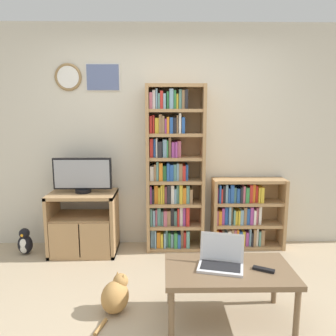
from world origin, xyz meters
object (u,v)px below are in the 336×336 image
(television, at_px, (83,175))
(cat, at_px, (116,295))
(coffee_table, at_px, (229,274))
(penguin_figurine, at_px, (25,242))
(bookshelf_tall, at_px, (172,172))
(laptop, at_px, (221,259))
(tv_stand, at_px, (84,223))
(bookshelf_short, at_px, (243,214))
(remote_near_laptop, at_px, (264,269))

(television, bearing_deg, cat, -66.10)
(coffee_table, xyz_separation_m, penguin_figurine, (-2.08, 1.24, -0.25))
(bookshelf_tall, height_order, cat, bookshelf_tall)
(laptop, xyz_separation_m, cat, (-0.83, 0.09, -0.35))
(laptop, bearing_deg, penguin_figurine, 163.41)
(television, height_order, laptop, television)
(penguin_figurine, bearing_deg, laptop, -30.60)
(tv_stand, bearing_deg, cat, -65.34)
(coffee_table, bearing_deg, tv_stand, 137.92)
(bookshelf_short, height_order, laptop, bookshelf_short)
(cat, bearing_deg, coffee_table, 30.10)
(remote_near_laptop, bearing_deg, penguin_figurine, 89.49)
(cat, bearing_deg, bookshelf_tall, 107.22)
(cat, xyz_separation_m, penguin_figurine, (-1.20, 1.11, -0.00))
(bookshelf_short, bearing_deg, tv_stand, -175.49)
(coffee_table, distance_m, remote_near_laptop, 0.26)
(bookshelf_short, distance_m, remote_near_laptop, 1.48)
(coffee_table, relative_size, penguin_figurine, 3.19)
(coffee_table, distance_m, penguin_figurine, 2.43)
(coffee_table, bearing_deg, laptop, 145.20)
(tv_stand, bearing_deg, laptop, -42.33)
(bookshelf_short, bearing_deg, remote_near_laptop, -97.80)
(bookshelf_short, xyz_separation_m, remote_near_laptop, (-0.20, -1.46, 0.04))
(laptop, height_order, cat, laptop)
(bookshelf_tall, bearing_deg, remote_near_laptop, -65.80)
(bookshelf_short, bearing_deg, penguin_figurine, -175.82)
(coffee_table, bearing_deg, penguin_figurine, 149.29)
(tv_stand, distance_m, coffee_table, 1.90)
(cat, bearing_deg, tv_stand, 152.71)
(television, xyz_separation_m, bookshelf_tall, (1.01, 0.10, 0.02))
(tv_stand, distance_m, cat, 1.28)
(bookshelf_short, bearing_deg, cat, -135.85)
(remote_near_laptop, height_order, cat, remote_near_laptop)
(remote_near_laptop, bearing_deg, coffee_table, 108.73)
(tv_stand, bearing_deg, bookshelf_short, 4.51)
(television, distance_m, penguin_figurine, 1.02)
(tv_stand, relative_size, coffee_table, 0.77)
(bookshelf_short, xyz_separation_m, cat, (-1.34, -1.30, -0.26))
(laptop, relative_size, penguin_figurine, 1.28)
(tv_stand, xyz_separation_m, television, (0.00, 0.03, 0.55))
(laptop, bearing_deg, remote_near_laptop, -0.50)
(laptop, height_order, penguin_figurine, laptop)
(television, distance_m, cat, 1.50)
(coffee_table, height_order, remote_near_laptop, remote_near_laptop)
(television, distance_m, coffee_table, 1.99)
(bookshelf_tall, xyz_separation_m, laptop, (0.34, -1.37, -0.43))
(laptop, bearing_deg, cat, -171.90)
(television, bearing_deg, coffee_table, -42.87)
(cat, distance_m, penguin_figurine, 1.63)
(tv_stand, height_order, laptop, tv_stand)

